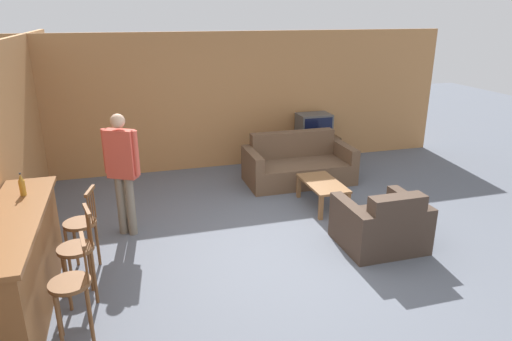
# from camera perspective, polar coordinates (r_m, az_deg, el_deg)

# --- Properties ---
(ground_plane) EXTENTS (24.00, 24.00, 0.00)m
(ground_plane) POSITION_cam_1_polar(r_m,az_deg,el_deg) (5.95, 3.44, -10.43)
(ground_plane) COLOR #565B66
(wall_back) EXTENTS (9.40, 0.08, 2.60)m
(wall_back) POSITION_cam_1_polar(r_m,az_deg,el_deg) (8.93, -4.51, 8.62)
(wall_back) COLOR #B27A47
(wall_back) RESTS_ON ground_plane
(wall_left) EXTENTS (0.08, 8.74, 2.60)m
(wall_left) POSITION_cam_1_polar(r_m,az_deg,el_deg) (6.60, -28.66, 2.47)
(wall_left) COLOR #B27A47
(wall_left) RESTS_ON ground_plane
(bar_counter) EXTENTS (0.55, 2.28, 1.06)m
(bar_counter) POSITION_cam_1_polar(r_m,az_deg,el_deg) (5.24, -27.33, -10.45)
(bar_counter) COLOR brown
(bar_counter) RESTS_ON ground_plane
(bar_chair_near) EXTENTS (0.42, 0.42, 1.04)m
(bar_chair_near) POSITION_cam_1_polar(r_m,az_deg,el_deg) (4.60, -21.96, -13.70)
(bar_chair_near) COLOR brown
(bar_chair_near) RESTS_ON ground_plane
(bar_chair_mid) EXTENTS (0.45, 0.45, 1.04)m
(bar_chair_mid) POSITION_cam_1_polar(r_m,az_deg,el_deg) (5.18, -21.36, -9.77)
(bar_chair_mid) COLOR brown
(bar_chair_mid) RESTS_ON ground_plane
(bar_chair_far) EXTENTS (0.45, 0.45, 1.04)m
(bar_chair_far) POSITION_cam_1_polar(r_m,az_deg,el_deg) (5.72, -20.93, -6.87)
(bar_chair_far) COLOR brown
(bar_chair_far) RESTS_ON ground_plane
(couch_far) EXTENTS (1.91, 0.96, 0.85)m
(couch_far) POSITION_cam_1_polar(r_m,az_deg,el_deg) (8.32, 5.23, 0.63)
(couch_far) COLOR brown
(couch_far) RESTS_ON ground_plane
(armchair_near) EXTENTS (1.03, 0.91, 0.83)m
(armchair_near) POSITION_cam_1_polar(r_m,az_deg,el_deg) (6.21, 15.41, -6.69)
(armchair_near) COLOR #423328
(armchair_near) RESTS_ON ground_plane
(coffee_table) EXTENTS (0.52, 0.98, 0.41)m
(coffee_table) POSITION_cam_1_polar(r_m,az_deg,el_deg) (7.25, 8.32, -1.93)
(coffee_table) COLOR brown
(coffee_table) RESTS_ON ground_plane
(tv_unit) EXTENTS (0.99, 0.54, 0.55)m
(tv_unit) POSITION_cam_1_polar(r_m,az_deg,el_deg) (9.38, 7.11, 2.60)
(tv_unit) COLOR #513823
(tv_unit) RESTS_ON ground_plane
(tv) EXTENTS (0.65, 0.47, 0.47)m
(tv) POSITION_cam_1_polar(r_m,az_deg,el_deg) (9.24, 7.25, 5.62)
(tv) COLOR #4C4C4C
(tv) RESTS_ON tv_unit
(bottle) EXTENTS (0.06, 0.06, 0.26)m
(bottle) POSITION_cam_1_polar(r_m,az_deg,el_deg) (5.50, -27.22, -1.64)
(bottle) COLOR #B27A23
(bottle) RESTS_ON bar_counter
(person_by_window) EXTENTS (0.46, 0.33, 1.70)m
(person_by_window) POSITION_cam_1_polar(r_m,az_deg,el_deg) (6.34, -16.38, 0.37)
(person_by_window) COLOR #756B5B
(person_by_window) RESTS_ON ground_plane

